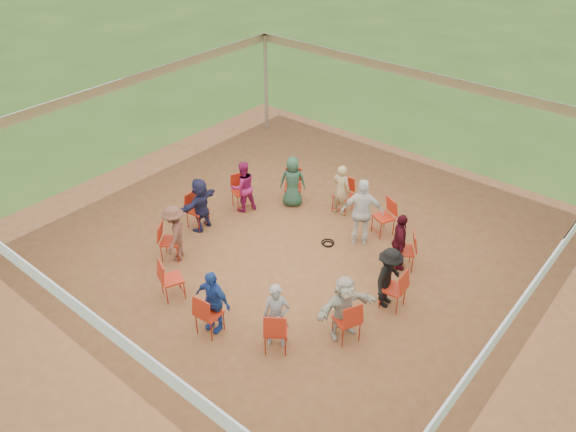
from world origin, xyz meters
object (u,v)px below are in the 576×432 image
Objects in this scene: chair_5 at (293,187)px; person_seated_4 at (293,182)px; person_seated_7 at (175,233)px; chair_1 at (393,289)px; person_seated_5 at (243,187)px; person_seated_1 at (389,278)px; chair_4 at (343,196)px; person_seated_9 at (276,316)px; chair_8 at (171,241)px; person_seated_3 at (341,190)px; chair_7 at (198,211)px; laptop at (339,303)px; chair_6 at (242,192)px; chair_0 at (347,320)px; person_seated_0 at (344,307)px; chair_3 at (384,217)px; chair_10 at (209,313)px; person_seated_2 at (399,242)px; standing_person at (362,212)px; chair_11 at (276,330)px; chair_9 at (172,279)px; chair_2 at (404,251)px; person_seated_6 at (201,204)px; cable_coil at (328,243)px; person_seated_8 at (213,301)px.

person_seated_4 is (0.07, -0.10, 0.22)m from chair_5.
chair_1 is at bearing 74.63° from person_seated_7.
chair_5 is 0.68× the size of person_seated_5.
person_seated_5 is 2.41m from person_seated_7.
person_seated_1 is 1.00× the size of person_seated_5.
chair_4 and chair_5 have the same top height.
chair_8 is at bearing 136.39° from person_seated_9.
person_seated_1 is 1.00× the size of person_seated_3.
person_seated_4 reaches higher than chair_4.
chair_5 and chair_7 have the same top height.
chair_6 is at bearing 90.00° from laptop.
person_seated_0 is at bearing 90.00° from chair_0.
chair_5 and chair_6 have the same top height.
chair_3 is at bearing 120.00° from chair_7.
chair_10 is 0.68× the size of person_seated_4.
chair_3 and chair_5 have the same top height.
person_seated_4 is at bearing 90.00° from chair_5.
person_seated_2 is 1.16m from standing_person.
chair_11 is 0.68× the size of person_seated_3.
chair_9 is at bearing 30.00° from chair_7.
person_seated_4 is at bearing 60.81° from chair_1.
chair_2 is 1.00× the size of chair_8.
chair_9 is at bearing 75.00° from chair_4.
person_seated_6 is at bearing 90.00° from chair_7.
chair_0 is at bearing 120.81° from person_seated_3.
person_seated_7 is (-3.89, -2.83, 0.00)m from person_seated_2.
cable_coil is at bearing 63.21° from person_seated_2.
chair_5 and chair_8 have the same top height.
person_seated_0 is (0.15, -2.46, 0.22)m from chair_2.
standing_person reaches higher than person_seated_4.
chair_7 is 1.30m from person_seated_7.
person_seated_5 is (-4.50, 2.01, 0.22)m from chair_0.
chair_1 is 3.49m from person_seated_8.
person_seated_0 reaches higher than chair_10.
person_seated_1 is (3.42, 2.56, 0.22)m from chair_9.
person_seated_2 is 3.47× the size of laptop.
chair_8 is 1.30m from person_seated_6.
chair_2 is at bearing 90.00° from person_seated_7.
person_seated_4 is at bearing 75.37° from chair_0.
person_seated_6 reaches higher than laptop.
person_seated_3 is (-1.28, 0.09, 0.22)m from chair_3.
person_seated_3 reaches higher than chair_9.
person_seated_0 is at bearing 60.00° from person_seated_7.
chair_4 is 1.00× the size of chair_5.
chair_11 is 0.68× the size of person_seated_7.
person_seated_3 is 1.00× the size of person_seated_6.
chair_0 and chair_11 have the same top height.
person_seated_7 reaches higher than laptop.
chair_0 is 1.00× the size of chair_4.
chair_7 is at bearing -90.00° from person_seated_6.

